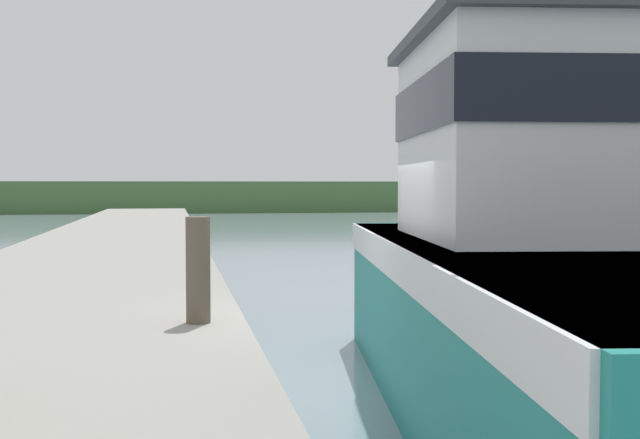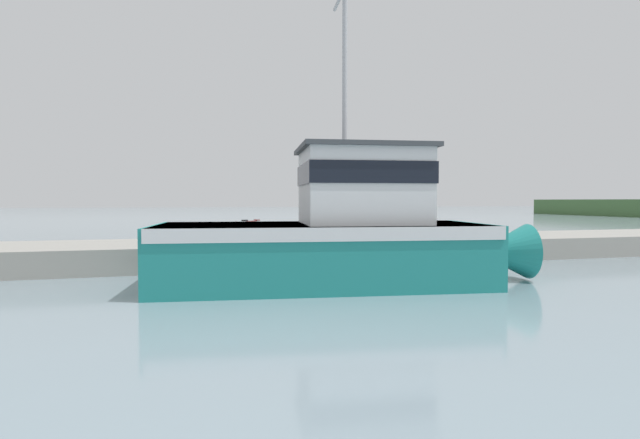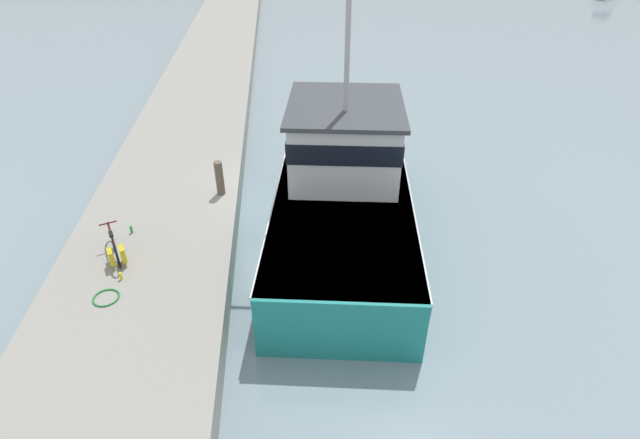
# 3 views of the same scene
# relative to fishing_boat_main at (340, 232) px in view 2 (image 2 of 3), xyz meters

# --- Properties ---
(ground_plane) EXTENTS (320.00, 320.00, 0.00)m
(ground_plane) POSITION_rel_fishing_boat_main_xyz_m (-2.08, 1.40, -1.48)
(ground_plane) COLOR gray
(dock_pier) EXTENTS (4.47, 80.00, 0.84)m
(dock_pier) POSITION_rel_fishing_boat_main_xyz_m (-5.43, 1.40, -1.06)
(dock_pier) COLOR gray
(dock_pier) RESTS_ON ground_plane
(fishing_boat_main) EXTENTS (4.95, 10.97, 9.71)m
(fishing_boat_main) POSITION_rel_fishing_boat_main_xyz_m (0.00, 0.00, 0.00)
(fishing_boat_main) COLOR teal
(fishing_boat_main) RESTS_ON ground_plane
(bicycle_touring) EXTENTS (0.80, 1.59, 0.77)m
(bicycle_touring) POSITION_rel_fishing_boat_main_xyz_m (-6.10, -1.96, -0.29)
(bicycle_touring) COLOR black
(bicycle_touring) RESTS_ON dock_pier
(mooring_post) EXTENTS (0.25, 0.25, 1.10)m
(mooring_post) POSITION_rel_fishing_boat_main_xyz_m (-3.69, 1.13, -0.09)
(mooring_post) COLOR brown
(mooring_post) RESTS_ON dock_pier
(hose_coil) EXTENTS (0.61, 0.61, 0.04)m
(hose_coil) POSITION_rel_fishing_boat_main_xyz_m (-5.99, -3.48, -0.62)
(hose_coil) COLOR #197A2D
(hose_coil) RESTS_ON dock_pier
(water_bottle_on_curb) EXTENTS (0.07, 0.07, 0.22)m
(water_bottle_on_curb) POSITION_rel_fishing_boat_main_xyz_m (-6.00, -0.82, -0.53)
(water_bottle_on_curb) COLOR green
(water_bottle_on_curb) RESTS_ON dock_pier
(water_bottle_by_bike) EXTENTS (0.07, 0.07, 0.20)m
(water_bottle_by_bike) POSITION_rel_fishing_boat_main_xyz_m (-5.80, -2.81, -0.54)
(water_bottle_by_bike) COLOR yellow
(water_bottle_by_bike) RESTS_ON dock_pier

